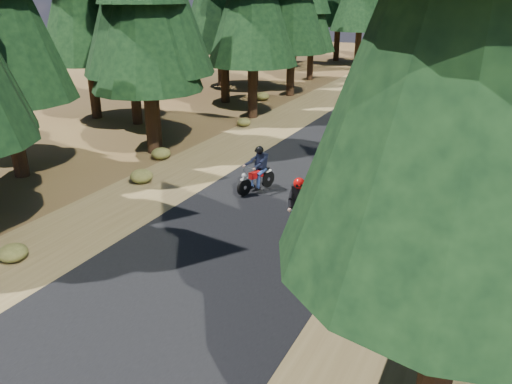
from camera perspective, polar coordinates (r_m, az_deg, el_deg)
ground at (r=13.52m, az=-2.84°, el=-6.45°), size 120.00×120.00×0.00m
road at (r=17.64m, az=5.06°, el=0.47°), size 6.00×100.00×0.01m
shoulder_l at (r=19.66m, az=-7.51°, el=2.62°), size 3.20×100.00×0.01m
shoulder_r at (r=16.68m, az=19.90°, el=-2.11°), size 3.20×100.00×0.01m
understory_shrubs at (r=19.25m, az=13.93°, el=2.57°), size 16.84×32.93×0.67m
rider_lead at (r=13.79m, az=4.85°, el=-3.19°), size 1.35×2.02×1.75m
rider_follow at (r=17.10m, az=0.03°, el=1.75°), size 1.07×1.86×1.59m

